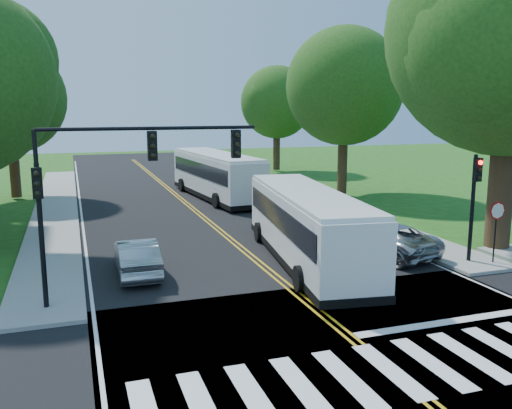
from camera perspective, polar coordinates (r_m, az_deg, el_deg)
name	(u,v)px	position (r m, az deg, el deg)	size (l,w,h in m)	color
ground	(380,362)	(14.76, 12.91, -15.86)	(140.00, 140.00, 0.00)	#224C13
road	(209,222)	(30.73, -4.94, -1.86)	(14.00, 96.00, 0.01)	black
cross_road	(380,362)	(14.76, 12.91, -15.84)	(60.00, 12.00, 0.01)	black
center_line	(194,209)	(34.55, -6.54, -0.53)	(0.36, 70.00, 0.01)	gold
edge_line_w	(82,216)	(33.80, -17.87, -1.20)	(0.12, 70.00, 0.01)	silver
edge_line_e	(293,203)	(36.57, 3.92, 0.11)	(0.12, 70.00, 0.01)	silver
crosswalk	(391,370)	(14.38, 14.00, -16.57)	(12.60, 3.00, 0.01)	silver
stop_bar	(452,321)	(17.84, 19.95, -11.46)	(6.60, 0.40, 0.01)	silver
sidewalk_nw	(56,208)	(36.76, -20.31, -0.36)	(2.60, 40.00, 0.15)	gray
sidewalk_ne	(296,195)	(39.86, 4.25, 1.04)	(2.60, 40.00, 0.15)	gray
tree_west_far	(9,98)	(41.37, -24.57, 10.12)	(7.60, 7.60, 10.67)	#382116
tree_east_mid	(345,86)	(39.86, 9.31, 12.16)	(8.40, 8.40, 11.93)	#382116
tree_east_far	(277,102)	(54.84, 2.21, 10.69)	(7.20, 7.20, 10.34)	#382116
signal_nw	(116,172)	(17.78, -14.50, 3.29)	(7.15, 0.46, 5.66)	black
signal_ne	(474,194)	(23.64, 21.99, 1.06)	(0.30, 0.46, 4.40)	black
stop_sign	(497,217)	(23.99, 24.01, -1.22)	(0.76, 0.08, 2.53)	black
bus_lead	(307,225)	(22.59, 5.37, -2.13)	(4.12, 11.92, 3.02)	silver
bus_follow	(216,174)	(38.59, -4.23, 3.17)	(3.83, 12.54, 3.20)	silver
hatchback	(137,257)	(21.49, -12.44, -5.41)	(1.50, 4.29, 1.41)	#A1A4A8
suv	(382,239)	(24.38, 13.12, -3.53)	(2.40, 5.21, 1.45)	#AEB1B5
dark_sedan	(293,203)	(33.52, 3.89, 0.15)	(1.56, 3.85, 1.12)	black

